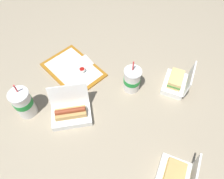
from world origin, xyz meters
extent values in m
plane|color=gray|center=(0.00, 0.00, 0.00)|extent=(3.20, 3.20, 0.00)
cube|color=#A56619|center=(0.33, -0.01, 0.01)|extent=(0.41, 0.32, 0.01)
cube|color=white|center=(0.33, -0.01, 0.01)|extent=(0.36, 0.27, 0.00)
cylinder|color=white|center=(0.27, -0.03, 0.03)|extent=(0.04, 0.04, 0.02)
cylinder|color=#9E140F|center=(0.27, -0.03, 0.04)|extent=(0.03, 0.03, 0.01)
cube|color=white|center=(0.31, -0.09, 0.02)|extent=(0.12, 0.12, 0.00)
cube|color=white|center=(0.31, 0.07, 0.02)|extent=(0.11, 0.03, 0.00)
cube|color=white|center=(-0.48, 0.20, 0.02)|extent=(0.18, 0.23, 0.04)
cube|color=tan|center=(-0.48, 0.20, 0.05)|extent=(0.11, 0.16, 0.02)
cube|color=#E5C651|center=(-0.48, 0.20, 0.07)|extent=(0.12, 0.16, 0.01)
cube|color=tan|center=(-0.48, 0.20, 0.08)|extent=(0.11, 0.16, 0.02)
cube|color=white|center=(-0.24, -0.29, 0.02)|extent=(0.17, 0.20, 0.04)
cube|color=white|center=(-0.30, -0.31, 0.10)|extent=(0.06, 0.18, 0.12)
cube|color=#DBB770|center=(-0.24, -0.29, 0.05)|extent=(0.10, 0.14, 0.02)
cube|color=#4C933D|center=(-0.24, -0.29, 0.07)|extent=(0.11, 0.14, 0.01)
cube|color=#DBB770|center=(-0.24, -0.29, 0.08)|extent=(0.10, 0.14, 0.02)
cube|color=white|center=(0.10, 0.24, 0.02)|extent=(0.24, 0.24, 0.04)
cube|color=white|center=(0.16, 0.19, 0.10)|extent=(0.17, 0.18, 0.13)
cube|color=tan|center=(0.10, 0.24, 0.06)|extent=(0.15, 0.16, 0.03)
cylinder|color=brown|center=(0.10, 0.24, 0.08)|extent=(0.13, 0.13, 0.03)
cylinder|color=yellow|center=(0.10, 0.24, 0.09)|extent=(0.10, 0.10, 0.01)
cylinder|color=white|center=(-0.04, -0.12, 0.07)|extent=(0.09, 0.09, 0.15)
cylinder|color=#198C33|center=(-0.04, -0.12, 0.08)|extent=(0.10, 0.10, 0.03)
cylinder|color=white|center=(-0.04, -0.12, 0.15)|extent=(0.10, 0.10, 0.01)
cylinder|color=red|center=(-0.03, -0.13, 0.19)|extent=(0.01, 0.01, 0.06)
cylinder|color=white|center=(0.32, 0.36, 0.08)|extent=(0.10, 0.10, 0.17)
cylinder|color=#198C33|center=(0.32, 0.36, 0.11)|extent=(0.10, 0.10, 0.04)
cylinder|color=white|center=(0.32, 0.36, 0.17)|extent=(0.10, 0.10, 0.01)
cylinder|color=red|center=(0.33, 0.35, 0.21)|extent=(0.02, 0.01, 0.06)
camera|label=1|loc=(-0.41, 0.56, 1.07)|focal=35.00mm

